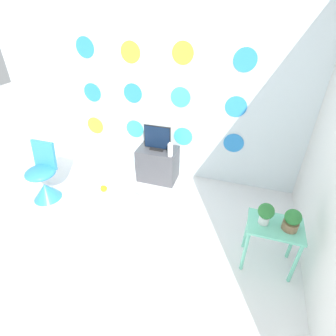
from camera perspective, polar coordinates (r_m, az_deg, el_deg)
ground_plane at (r=2.67m, az=-19.11°, el=-26.06°), size 12.00×12.00×0.00m
wall_back_dotted at (r=3.48m, az=-1.99°, el=17.85°), size 4.77×0.05×2.60m
bathtub at (r=2.90m, az=-12.92°, el=-9.35°), size 0.95×0.67×0.59m
rubber_duck at (r=2.68m, az=-13.86°, el=-4.31°), size 0.07×0.07×0.08m
chair at (r=3.69m, az=-25.38°, el=-2.68°), size 0.37×0.37×0.76m
tv_cabinet at (r=3.70m, az=-2.23°, el=0.89°), size 0.54×0.36×0.49m
tv at (r=3.50m, az=-2.36°, el=6.35°), size 0.37×0.12×0.34m
vase at (r=3.37m, az=0.47°, el=3.97°), size 0.07×0.07×0.19m
side_table at (r=2.64m, az=21.94°, el=-13.00°), size 0.49×0.33×0.52m
potted_plant_left at (r=2.47m, az=20.51°, el=-9.10°), size 0.14×0.14×0.21m
potted_plant_right at (r=2.51m, az=25.40°, el=-10.20°), size 0.14×0.14×0.21m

